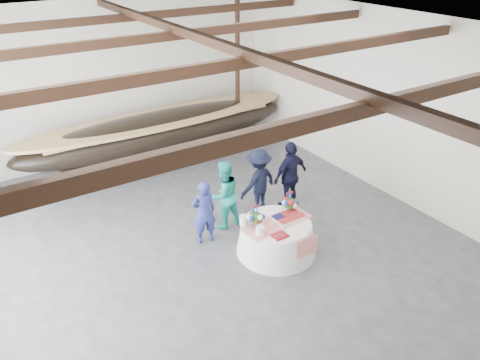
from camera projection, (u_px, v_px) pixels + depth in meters
floor at (219, 254)px, 9.86m from camera, size 10.00×12.00×0.01m
wall_back at (109, 82)px, 13.25m from camera, size 10.00×0.02×4.50m
wall_right at (396, 109)px, 11.20m from camera, size 0.02×12.00×4.50m
ceiling at (213, 35)px, 7.75m from camera, size 10.00×12.00×0.01m
pavilion_structure at (191, 55)px, 8.58m from camera, size 9.80×11.76×4.50m
longboat_display at (161, 131)px, 13.32m from camera, size 8.20×1.64×1.54m
banquet_table at (276, 237)px, 9.77m from camera, size 1.67×1.67×0.72m
tabletop_items at (274, 214)px, 9.61m from camera, size 1.58×0.95×0.40m
guest_woman_blue at (204, 212)px, 9.93m from camera, size 0.59×0.43×1.48m
guest_woman_teal at (224, 195)px, 10.45m from camera, size 0.83×0.67×1.62m
guest_man_left at (258, 181)px, 11.00m from camera, size 1.14×0.79×1.62m
guest_man_right at (290, 176)px, 11.14m from camera, size 1.06×0.54×1.73m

